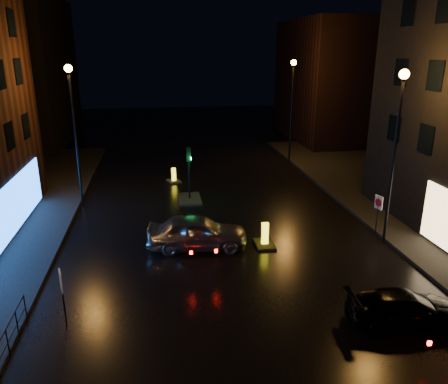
{
  "coord_description": "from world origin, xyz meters",
  "views": [
    {
      "loc": [
        -3.08,
        -12.35,
        9.26
      ],
      "look_at": [
        -0.08,
        6.9,
        2.8
      ],
      "focal_mm": 35.0,
      "sensor_mm": 36.0,
      "label": 1
    }
  ],
  "objects_px": {
    "bollard_far": "(174,179)",
    "road_sign_left": "(62,286)",
    "dark_sedan": "(405,308)",
    "road_sign_right": "(378,206)",
    "traffic_signal": "(190,192)",
    "silver_hatchback": "(197,232)",
    "bollard_near": "(265,241)"
  },
  "relations": [
    {
      "from": "dark_sedan",
      "to": "bollard_near",
      "type": "height_order",
      "value": "dark_sedan"
    },
    {
      "from": "traffic_signal",
      "to": "silver_hatchback",
      "type": "distance_m",
      "value": 7.08
    },
    {
      "from": "road_sign_left",
      "to": "bollard_far",
      "type": "bearing_deg",
      "value": 58.78
    },
    {
      "from": "bollard_near",
      "to": "traffic_signal",
      "type": "bearing_deg",
      "value": 114.09
    },
    {
      "from": "bollard_near",
      "to": "road_sign_left",
      "type": "xyz_separation_m",
      "value": [
        -8.41,
        -5.39,
        1.37
      ]
    },
    {
      "from": "traffic_signal",
      "to": "bollard_far",
      "type": "distance_m",
      "value": 4.22
    },
    {
      "from": "bollard_near",
      "to": "road_sign_right",
      "type": "xyz_separation_m",
      "value": [
        5.99,
        0.36,
        1.34
      ]
    },
    {
      "from": "road_sign_right",
      "to": "traffic_signal",
      "type": "bearing_deg",
      "value": -53.99
    },
    {
      "from": "bollard_near",
      "to": "dark_sedan",
      "type": "bearing_deg",
      "value": -63.42
    },
    {
      "from": "silver_hatchback",
      "to": "bollard_near",
      "type": "height_order",
      "value": "silver_hatchback"
    },
    {
      "from": "silver_hatchback",
      "to": "road_sign_left",
      "type": "relative_size",
      "value": 2.19
    },
    {
      "from": "traffic_signal",
      "to": "dark_sedan",
      "type": "distance_m",
      "value": 15.65
    },
    {
      "from": "bollard_near",
      "to": "bollard_far",
      "type": "bearing_deg",
      "value": 109.98
    },
    {
      "from": "road_sign_left",
      "to": "road_sign_right",
      "type": "distance_m",
      "value": 15.5
    },
    {
      "from": "silver_hatchback",
      "to": "dark_sedan",
      "type": "bearing_deg",
      "value": -131.19
    },
    {
      "from": "silver_hatchback",
      "to": "dark_sedan",
      "type": "xyz_separation_m",
      "value": [
        6.61,
        -7.21,
        -0.22
      ]
    },
    {
      "from": "silver_hatchback",
      "to": "road_sign_left",
      "type": "bearing_deg",
      "value": 144.14
    },
    {
      "from": "road_sign_left",
      "to": "road_sign_right",
      "type": "height_order",
      "value": "road_sign_left"
    },
    {
      "from": "bollard_far",
      "to": "traffic_signal",
      "type": "bearing_deg",
      "value": -98.06
    },
    {
      "from": "bollard_far",
      "to": "road_sign_right",
      "type": "xyz_separation_m",
      "value": [
        9.91,
        -11.09,
        1.38
      ]
    },
    {
      "from": "bollard_near",
      "to": "silver_hatchback",
      "type": "bearing_deg",
      "value": 176.66
    },
    {
      "from": "bollard_far",
      "to": "bollard_near",
      "type": "bearing_deg",
      "value": -90.29
    },
    {
      "from": "bollard_near",
      "to": "road_sign_left",
      "type": "distance_m",
      "value": 10.08
    },
    {
      "from": "bollard_far",
      "to": "dark_sedan",
      "type": "bearing_deg",
      "value": -87.73
    },
    {
      "from": "bollard_far",
      "to": "road_sign_right",
      "type": "bearing_deg",
      "value": -67.42
    },
    {
      "from": "bollard_far",
      "to": "road_sign_left",
      "type": "height_order",
      "value": "road_sign_left"
    },
    {
      "from": "dark_sedan",
      "to": "bollard_near",
      "type": "bearing_deg",
      "value": 31.1
    },
    {
      "from": "dark_sedan",
      "to": "bollard_far",
      "type": "xyz_separation_m",
      "value": [
        -7.24,
        18.41,
        -0.37
      ]
    },
    {
      "from": "traffic_signal",
      "to": "bollard_near",
      "type": "relative_size",
      "value": 2.51
    },
    {
      "from": "dark_sedan",
      "to": "bollard_near",
      "type": "distance_m",
      "value": 7.71
    },
    {
      "from": "dark_sedan",
      "to": "road_sign_right",
      "type": "distance_m",
      "value": 7.85
    },
    {
      "from": "traffic_signal",
      "to": "dark_sedan",
      "type": "bearing_deg",
      "value": -65.77
    }
  ]
}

